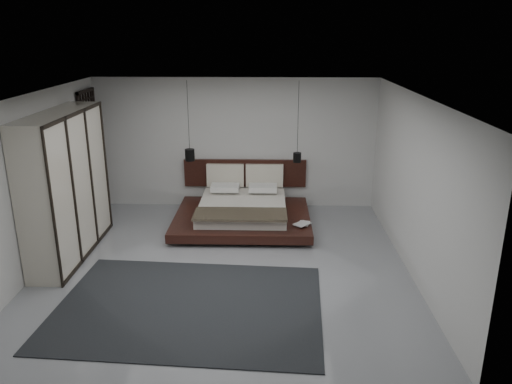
{
  "coord_description": "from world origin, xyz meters",
  "views": [
    {
      "loc": [
        0.72,
        -7.5,
        3.73
      ],
      "look_at": [
        0.49,
        1.2,
        0.89
      ],
      "focal_mm": 35.0,
      "sensor_mm": 36.0,
      "label": 1
    }
  ],
  "objects_px": {
    "bed": "(243,210)",
    "pendant_right": "(297,157)",
    "wardrobe": "(66,185)",
    "pendant_left": "(190,155)",
    "lattice_screen": "(92,153)",
    "rug": "(189,306)"
  },
  "relations": [
    {
      "from": "wardrobe",
      "to": "lattice_screen",
      "type": "bearing_deg",
      "value": 97.08
    },
    {
      "from": "pendant_left",
      "to": "wardrobe",
      "type": "bearing_deg",
      "value": -133.71
    },
    {
      "from": "bed",
      "to": "wardrobe",
      "type": "height_order",
      "value": "wardrobe"
    },
    {
      "from": "lattice_screen",
      "to": "bed",
      "type": "height_order",
      "value": "lattice_screen"
    },
    {
      "from": "pendant_left",
      "to": "pendant_right",
      "type": "xyz_separation_m",
      "value": [
        2.18,
        0.0,
        -0.03
      ]
    },
    {
      "from": "rug",
      "to": "bed",
      "type": "bearing_deg",
      "value": 79.58
    },
    {
      "from": "bed",
      "to": "rug",
      "type": "bearing_deg",
      "value": -100.42
    },
    {
      "from": "wardrobe",
      "to": "rug",
      "type": "distance_m",
      "value": 3.14
    },
    {
      "from": "pendant_right",
      "to": "wardrobe",
      "type": "xyz_separation_m",
      "value": [
        -3.99,
        -1.89,
        -0.05
      ]
    },
    {
      "from": "pendant_left",
      "to": "rug",
      "type": "xyz_separation_m",
      "value": [
        0.5,
        -3.63,
        -1.31
      ]
    },
    {
      "from": "lattice_screen",
      "to": "pendant_left",
      "type": "distance_m",
      "value": 2.07
    },
    {
      "from": "lattice_screen",
      "to": "wardrobe",
      "type": "bearing_deg",
      "value": -82.92
    },
    {
      "from": "lattice_screen",
      "to": "bed",
      "type": "xyz_separation_m",
      "value": [
        3.15,
        -0.54,
        -1.02
      ]
    },
    {
      "from": "pendant_left",
      "to": "wardrobe",
      "type": "xyz_separation_m",
      "value": [
        -1.81,
        -1.89,
        -0.08
      ]
    },
    {
      "from": "wardrobe",
      "to": "pendant_right",
      "type": "bearing_deg",
      "value": 25.4
    },
    {
      "from": "bed",
      "to": "pendant_right",
      "type": "bearing_deg",
      "value": 20.41
    },
    {
      "from": "lattice_screen",
      "to": "rug",
      "type": "distance_m",
      "value": 4.73
    },
    {
      "from": "bed",
      "to": "rug",
      "type": "height_order",
      "value": "bed"
    },
    {
      "from": "lattice_screen",
      "to": "pendant_right",
      "type": "xyz_separation_m",
      "value": [
        4.24,
        -0.13,
        -0.01
      ]
    },
    {
      "from": "wardrobe",
      "to": "bed",
      "type": "bearing_deg",
      "value": 27.17
    },
    {
      "from": "pendant_right",
      "to": "rug",
      "type": "xyz_separation_m",
      "value": [
        -1.68,
        -3.63,
        -1.28
      ]
    },
    {
      "from": "lattice_screen",
      "to": "pendant_right",
      "type": "height_order",
      "value": "pendant_right"
    }
  ]
}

